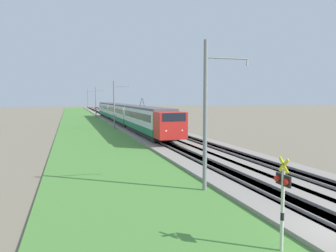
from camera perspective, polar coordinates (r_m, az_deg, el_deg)
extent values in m
cube|color=gray|center=(59.71, -7.65, 0.18)|extent=(240.00, 4.40, 0.30)
cube|color=gray|center=(60.45, -4.01, 0.26)|extent=(240.00, 4.40, 0.30)
cube|color=#4C4238|center=(59.71, -7.65, 0.18)|extent=(240.00, 1.57, 0.30)
cube|color=gray|center=(59.60, -8.16, 0.38)|extent=(240.00, 0.07, 0.15)
cube|color=gray|center=(59.78, -7.15, 0.40)|extent=(240.00, 0.07, 0.15)
cube|color=#4C4238|center=(60.45, -4.01, 0.26)|extent=(240.00, 1.57, 0.30)
cube|color=gray|center=(60.32, -4.51, 0.46)|extent=(240.00, 0.07, 0.15)
cube|color=gray|center=(60.55, -3.52, 0.49)|extent=(240.00, 0.07, 0.15)
cube|color=#4C8438|center=(59.08, -12.93, -0.04)|extent=(240.00, 11.43, 0.12)
cube|color=red|center=(32.32, 0.38, 0.13)|extent=(2.54, 2.81, 2.62)
cube|color=black|center=(31.90, 0.58, 1.64)|extent=(1.83, 2.34, 0.79)
sphere|color=#F2EAC6|center=(30.96, -0.37, -0.87)|extent=(0.20, 0.20, 0.20)
sphere|color=#F2EAC6|center=(31.46, 2.44, -0.79)|extent=(0.20, 0.20, 0.20)
cube|color=#196B47|center=(42.14, -3.73, -0.07)|extent=(17.71, 2.93, 0.73)
cube|color=silver|center=(42.05, -3.74, 1.71)|extent=(17.71, 2.93, 1.88)
cube|color=black|center=(42.04, -3.74, 1.92)|extent=(16.29, 2.95, 0.79)
cube|color=#515156|center=(42.00, -3.75, 3.16)|extent=(17.71, 2.69, 0.25)
cube|color=black|center=(42.20, -3.72, -0.93)|extent=(16.82, 2.49, 0.55)
cylinder|color=black|center=(35.25, -1.94, -1.82)|extent=(0.86, 0.12, 0.86)
cylinder|color=black|center=(35.54, -0.28, -1.76)|extent=(0.86, 0.12, 0.86)
cube|color=#196B47|center=(61.32, -7.92, 1.43)|extent=(20.25, 2.93, 0.73)
cube|color=silver|center=(61.25, -7.94, 2.66)|extent=(20.25, 2.93, 1.88)
cube|color=black|center=(61.25, -7.94, 2.80)|extent=(18.63, 2.95, 0.79)
cube|color=#515156|center=(61.22, -7.95, 3.65)|extent=(20.25, 2.69, 0.25)
cube|color=black|center=(61.36, -7.91, 0.84)|extent=(19.24, 2.49, 0.55)
cube|color=#196B47|center=(81.95, -10.22, 2.25)|extent=(20.25, 2.93, 0.73)
cube|color=silver|center=(81.90, -10.23, 3.17)|extent=(20.25, 2.93, 1.88)
cube|color=black|center=(81.90, -10.23, 3.27)|extent=(18.63, 2.95, 0.79)
cube|color=#515156|center=(81.88, -10.24, 3.91)|extent=(20.25, 2.69, 0.25)
cube|color=black|center=(81.98, -10.21, 1.80)|extent=(19.24, 2.49, 0.55)
cylinder|color=black|center=(44.54, -4.75, 4.12)|extent=(0.06, 0.33, 1.08)
cylinder|color=black|center=(44.62, -4.31, 4.13)|extent=(0.06, 0.33, 1.08)
cube|color=black|center=(35.50, -1.10, -3.19)|extent=(0.10, 0.10, 0.00)
cylinder|color=beige|center=(11.28, 19.29, -13.97)|extent=(0.11, 0.11, 2.77)
cylinder|color=black|center=(11.32, 19.27, -14.63)|extent=(0.12, 0.12, 0.25)
cube|color=black|center=(10.99, 19.45, -8.85)|extent=(0.70, 0.06, 0.36)
sphere|color=red|center=(10.78, 19.86, -9.14)|extent=(0.20, 0.20, 0.20)
sphere|color=red|center=(11.13, 18.46, -8.66)|extent=(0.20, 0.20, 0.20)
cube|color=yellow|center=(10.89, 19.52, -6.45)|extent=(0.49, 0.03, 0.49)
cube|color=yellow|center=(10.89, 19.52, -6.45)|extent=(0.49, 0.03, 0.49)
cylinder|color=slate|center=(17.13, 6.49, 1.50)|extent=(0.22, 0.22, 7.95)
cylinder|color=slate|center=(17.74, 10.22, 11.52)|extent=(0.08, 2.40, 0.08)
cylinder|color=#B2ADA8|center=(18.29, 13.62, 10.63)|extent=(0.10, 0.10, 0.30)
cylinder|color=slate|center=(51.44, -9.36, 3.52)|extent=(0.22, 0.22, 7.68)
cylinder|color=slate|center=(51.63, -8.07, 6.81)|extent=(0.08, 2.40, 0.08)
cylinder|color=#B2ADA8|center=(51.82, -6.75, 6.59)|extent=(0.10, 0.10, 0.30)
cylinder|color=slate|center=(86.53, -12.47, 4.04)|extent=(0.22, 0.22, 7.83)
cylinder|color=slate|center=(86.64, -11.71, 6.04)|extent=(0.08, 2.40, 0.08)
cylinder|color=#B2ADA8|center=(86.76, -10.91, 5.92)|extent=(0.10, 0.10, 0.30)
cylinder|color=slate|center=(121.73, -13.78, 4.33)|extent=(0.22, 0.22, 8.35)
cylinder|color=slate|center=(121.82, -13.25, 5.88)|extent=(0.08, 2.40, 0.08)
cylinder|color=#B2ADA8|center=(121.90, -12.68, 5.80)|extent=(0.10, 0.10, 0.30)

